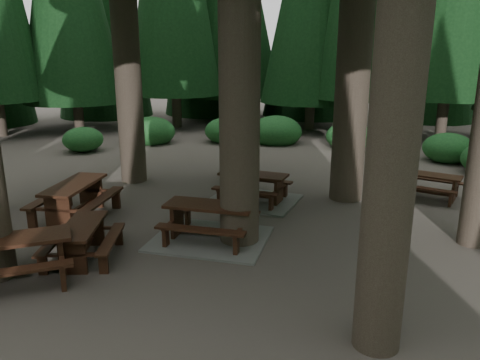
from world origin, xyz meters
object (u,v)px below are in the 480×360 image
at_px(picnic_table_b, 75,195).
at_px(picnic_table_c, 253,192).
at_px(picnic_table_f, 82,236).
at_px(picnic_table_d, 431,182).
at_px(picnic_table_e, 15,252).
at_px(picnic_table_a, 210,228).

bearing_deg(picnic_table_b, picnic_table_c, -64.81).
distance_m(picnic_table_c, picnic_table_f, 5.08).
xyz_separation_m(picnic_table_c, picnic_table_d, (4.51, 2.20, 0.18)).
bearing_deg(picnic_table_e, picnic_table_f, 25.08).
relative_size(picnic_table_c, picnic_table_f, 1.13).
bearing_deg(picnic_table_e, picnic_table_c, 25.61).
xyz_separation_m(picnic_table_b, picnic_table_d, (8.14, 5.08, -0.14)).
distance_m(picnic_table_c, picnic_table_d, 5.02).
relative_size(picnic_table_b, picnic_table_c, 1.01).
xyz_separation_m(picnic_table_a, picnic_table_d, (4.43, 5.11, 0.16)).
bearing_deg(picnic_table_c, picnic_table_d, 26.44).
bearing_deg(picnic_table_d, picnic_table_e, -119.83).
bearing_deg(picnic_table_f, picnic_table_b, -160.66).
bearing_deg(picnic_table_f, picnic_table_e, -46.44).
relative_size(picnic_table_a, picnic_table_d, 1.52).
height_order(picnic_table_c, picnic_table_f, picnic_table_c).
distance_m(picnic_table_b, picnic_table_e, 3.31).
bearing_deg(picnic_table_e, picnic_table_a, 8.38).
xyz_separation_m(picnic_table_d, picnic_table_e, (-6.85, -8.13, 0.10)).
relative_size(picnic_table_e, picnic_table_f, 1.19).
xyz_separation_m(picnic_table_c, picnic_table_f, (-1.85, -4.73, 0.21)).
relative_size(picnic_table_a, picnic_table_f, 1.30).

